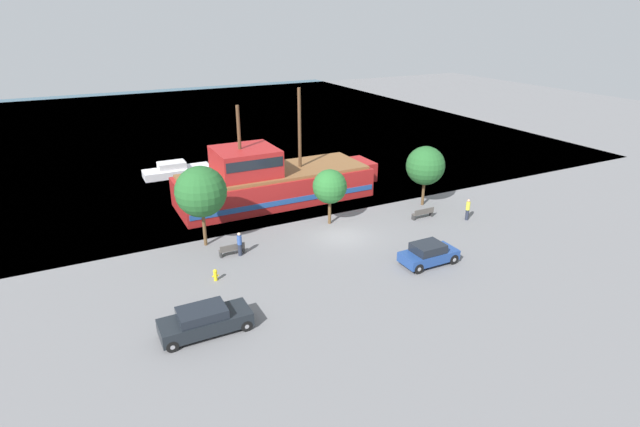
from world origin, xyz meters
TOP-DOWN VIEW (x-y plane):
  - ground_plane at (0.00, 0.00)m, footprint 160.00×160.00m
  - water_surface at (0.00, 44.00)m, footprint 80.00×80.00m
  - pirate_ship at (-1.78, 9.32)m, footprint 18.04×6.02m
  - moored_boat_dockside at (-7.68, 20.52)m, footprint 6.65×2.22m
  - parked_car_curb_front at (-12.18, -7.33)m, footprint 4.65×1.87m
  - parked_car_curb_mid at (2.91, -6.48)m, footprint 3.83×1.83m
  - fire_hydrant at (-10.19, -2.26)m, footprint 0.42×0.25m
  - bench_promenade_east at (7.53, -0.04)m, footprint 1.89×0.45m
  - bench_promenade_west at (-8.20, 0.60)m, footprint 1.73×0.45m
  - pedestrian_walking_near at (-7.73, 0.33)m, footprint 0.32×0.32m
  - pedestrian_walking_far at (10.46, -1.89)m, footprint 0.32×0.32m
  - tree_row_east at (-9.39, 3.03)m, footprint 3.55×3.55m
  - tree_row_mideast at (0.32, 2.45)m, footprint 2.64×2.64m
  - tree_row_midwest at (9.40, 2.43)m, footprint 3.25×3.25m

SIDE VIEW (x-z plane):
  - ground_plane at x=0.00m, z-range 0.00..0.00m
  - water_surface at x=0.00m, z-range 0.00..0.00m
  - fire_hydrant at x=-10.19m, z-range 0.03..0.79m
  - bench_promenade_west at x=-8.20m, z-range 0.01..0.86m
  - bench_promenade_east at x=7.53m, z-range 0.02..0.87m
  - moored_boat_dockside at x=-7.68m, z-range -0.18..1.27m
  - parked_car_curb_mid at x=2.91m, z-range -0.01..1.45m
  - parked_car_curb_front at x=-12.18m, z-range 0.00..1.46m
  - pedestrian_walking_near at x=-7.73m, z-range 0.01..1.71m
  - pedestrian_walking_far at x=10.46m, z-range 0.02..1.76m
  - pirate_ship at x=-1.78m, z-range -3.01..6.59m
  - tree_row_mideast at x=0.32m, z-range 0.86..5.25m
  - tree_row_midwest at x=9.40m, z-range 0.93..6.07m
  - tree_row_east at x=-9.39m, z-range 1.12..6.93m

